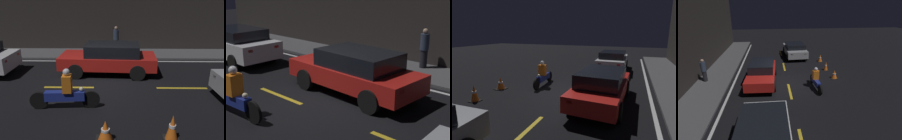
# 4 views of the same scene
# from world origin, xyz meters

# --- Properties ---
(ground_plane) EXTENTS (56.00, 56.00, 0.00)m
(ground_plane) POSITION_xyz_m (0.00, 0.00, 0.00)
(ground_plane) COLOR black
(lane_dash_a) EXTENTS (2.00, 0.14, 0.01)m
(lane_dash_a) POSITION_xyz_m (-10.00, 0.00, 0.00)
(lane_dash_a) COLOR gold
(lane_dash_a) RESTS_ON ground
(lane_dash_b) EXTENTS (2.00, 0.14, 0.01)m
(lane_dash_b) POSITION_xyz_m (-5.50, 0.00, 0.00)
(lane_dash_b) COLOR gold
(lane_dash_b) RESTS_ON ground
(lane_dash_c) EXTENTS (2.00, 0.14, 0.01)m
(lane_dash_c) POSITION_xyz_m (-1.00, 0.00, 0.00)
(lane_dash_c) COLOR gold
(lane_dash_c) RESTS_ON ground
(lane_dash_d) EXTENTS (2.00, 0.14, 0.01)m
(lane_dash_d) POSITION_xyz_m (3.50, 0.00, 0.00)
(lane_dash_d) COLOR gold
(lane_dash_d) RESTS_ON ground
(lane_solid_kerb) EXTENTS (25.20, 0.14, 0.01)m
(lane_solid_kerb) POSITION_xyz_m (0.00, 3.61, 0.00)
(lane_solid_kerb) COLOR silver
(lane_solid_kerb) RESTS_ON ground
(sedan_white) EXTENTS (4.44, 2.01, 1.45)m
(sedan_white) POSITION_xyz_m (-5.95, 1.41, 0.78)
(sedan_white) COLOR silver
(sedan_white) RESTS_ON ground
(taxi_red) EXTENTS (4.42, 2.02, 1.41)m
(taxi_red) POSITION_xyz_m (0.57, 1.70, 0.76)
(taxi_red) COLOR red
(taxi_red) RESTS_ON ground
(motorcycle) EXTENTS (2.25, 0.38, 1.36)m
(motorcycle) POSITION_xyz_m (-0.76, -1.67, 0.55)
(motorcycle) COLOR black
(motorcycle) RESTS_ON ground
(traffic_cone_near) EXTENTS (0.51, 0.51, 0.61)m
(traffic_cone_near) POSITION_xyz_m (0.62, -3.37, 0.30)
(traffic_cone_near) COLOR black
(traffic_cone_near) RESTS_ON ground
(traffic_cone_mid) EXTENTS (0.41, 0.41, 0.71)m
(traffic_cone_mid) POSITION_xyz_m (2.30, -3.27, 0.35)
(traffic_cone_mid) COLOR black
(traffic_cone_mid) RESTS_ON ground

